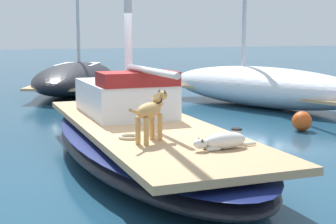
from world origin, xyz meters
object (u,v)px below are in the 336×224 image
at_px(sailboat_main, 145,143).
at_px(mooring_buoy, 302,121).
at_px(dog_white, 223,141).
at_px(coiled_rope, 130,137).
at_px(moored_boat_far_astern, 75,77).
at_px(moored_boat_starboard_side, 261,86).
at_px(dog_tan, 151,112).
at_px(deck_winch, 236,136).

relative_size(sailboat_main, mooring_buoy, 16.59).
distance_m(sailboat_main, dog_white, 2.16).
distance_m(coiled_rope, moored_boat_far_astern, 11.61).
bearing_deg(coiled_rope, moored_boat_far_astern, 81.45).
height_order(sailboat_main, moored_boat_far_astern, moored_boat_far_astern).
bearing_deg(mooring_buoy, moored_boat_starboard_side, 70.69).
distance_m(dog_tan, mooring_buoy, 5.33).
bearing_deg(dog_tan, moored_boat_far_astern, 82.64).
bearing_deg(sailboat_main, mooring_buoy, 17.45).
height_order(dog_tan, deck_winch, dog_tan).
relative_size(dog_tan, mooring_buoy, 1.80).
height_order(deck_winch, mooring_buoy, deck_winch).
distance_m(sailboat_main, moored_boat_far_astern, 10.56).
relative_size(sailboat_main, moored_boat_far_astern, 0.96).
xyz_separation_m(coiled_rope, moored_boat_starboard_side, (6.03, 5.91, -0.07)).
xyz_separation_m(sailboat_main, moored_boat_far_astern, (1.14, 10.50, 0.23)).
bearing_deg(moored_boat_starboard_side, moored_boat_far_astern, 127.68).
height_order(coiled_rope, mooring_buoy, coiled_rope).
bearing_deg(coiled_rope, dog_white, -50.80).
height_order(deck_winch, moored_boat_far_astern, moored_boat_far_astern).
xyz_separation_m(dog_white, deck_winch, (0.35, 0.25, -0.01)).
relative_size(sailboat_main, moored_boat_starboard_side, 0.94).
relative_size(dog_white, deck_winch, 4.54).
distance_m(moored_boat_far_astern, mooring_buoy, 9.68).
height_order(sailboat_main, moored_boat_starboard_side, moored_boat_starboard_side).
distance_m(moored_boat_starboard_side, mooring_buoy, 3.85).
xyz_separation_m(dog_tan, mooring_buoy, (4.56, 2.63, -0.86)).
bearing_deg(dog_white, mooring_buoy, 41.47).
bearing_deg(moored_boat_far_astern, sailboat_main, -96.18).
height_order(moored_boat_far_astern, mooring_buoy, moored_boat_far_astern).
height_order(sailboat_main, dog_white, dog_white).
relative_size(coiled_rope, moored_boat_starboard_side, 0.04).
xyz_separation_m(sailboat_main, mooring_buoy, (4.17, 1.31, -0.12)).
bearing_deg(deck_winch, sailboat_main, 110.00).
height_order(deck_winch, moored_boat_starboard_side, moored_boat_starboard_side).
bearing_deg(moored_boat_far_astern, dog_tan, -97.36).
height_order(deck_winch, coiled_rope, deck_winch).
bearing_deg(sailboat_main, dog_white, -81.31).
bearing_deg(moored_boat_starboard_side, dog_tan, -133.04).
distance_m(dog_white, moored_boat_far_astern, 12.62).
bearing_deg(moored_boat_starboard_side, sailboat_main, -137.83).
relative_size(dog_tan, coiled_rope, 2.44).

